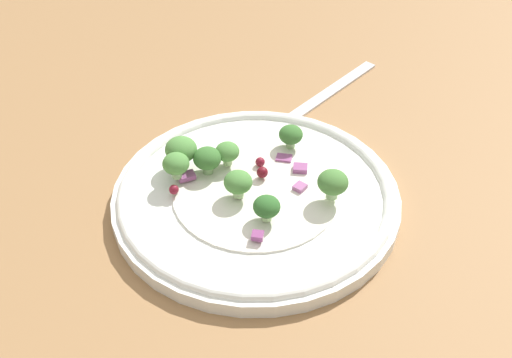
% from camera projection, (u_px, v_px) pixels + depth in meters
% --- Properties ---
extents(ground_plane, '(1.80, 1.80, 0.02)m').
position_uv_depth(ground_plane, '(258.00, 234.00, 0.53)').
color(ground_plane, olive).
extents(plate, '(0.24, 0.24, 0.02)m').
position_uv_depth(plate, '(256.00, 196.00, 0.54)').
color(plate, white).
rests_on(plate, ground_plane).
extents(dressing_pool, '(0.14, 0.14, 0.00)m').
position_uv_depth(dressing_pool, '(256.00, 192.00, 0.54)').
color(dressing_pool, white).
rests_on(dressing_pool, plate).
extents(broccoli_floret_0, '(0.02, 0.02, 0.02)m').
position_uv_depth(broccoli_floret_0, '(208.00, 158.00, 0.55)').
color(broccoli_floret_0, '#8EB77A').
rests_on(broccoli_floret_0, plate).
extents(broccoli_floret_1, '(0.02, 0.02, 0.02)m').
position_uv_depth(broccoli_floret_1, '(291.00, 135.00, 0.57)').
color(broccoli_floret_1, '#9EC684').
rests_on(broccoli_floret_1, plate).
extents(broccoli_floret_2, '(0.02, 0.02, 0.02)m').
position_uv_depth(broccoli_floret_2, '(176.00, 164.00, 0.53)').
color(broccoli_floret_2, '#8EB77A').
rests_on(broccoli_floret_2, plate).
extents(broccoli_floret_3, '(0.02, 0.02, 0.02)m').
position_uv_depth(broccoli_floret_3, '(242.00, 181.00, 0.52)').
color(broccoli_floret_3, '#ADD18E').
rests_on(broccoli_floret_3, plate).
extents(broccoli_floret_4, '(0.02, 0.02, 0.02)m').
position_uv_depth(broccoli_floret_4, '(227.00, 152.00, 0.55)').
color(broccoli_floret_4, '#ADD18E').
rests_on(broccoli_floret_4, plate).
extents(broccoli_floret_5, '(0.03, 0.03, 0.03)m').
position_uv_depth(broccoli_floret_5, '(181.00, 150.00, 0.55)').
color(broccoli_floret_5, '#9EC684').
rests_on(broccoli_floret_5, plate).
extents(broccoli_floret_6, '(0.02, 0.02, 0.02)m').
position_uv_depth(broccoli_floret_6, '(271.00, 205.00, 0.50)').
color(broccoli_floret_6, '#ADD18E').
rests_on(broccoli_floret_6, plate).
extents(broccoli_floret_7, '(0.02, 0.02, 0.02)m').
position_uv_depth(broccoli_floret_7, '(333.00, 183.00, 0.52)').
color(broccoli_floret_7, '#9EC684').
rests_on(broccoli_floret_7, plate).
extents(cranberry_0, '(0.01, 0.01, 0.01)m').
position_uv_depth(cranberry_0, '(260.00, 162.00, 0.56)').
color(cranberry_0, maroon).
rests_on(cranberry_0, plate).
extents(cranberry_1, '(0.01, 0.01, 0.01)m').
position_uv_depth(cranberry_1, '(262.00, 172.00, 0.55)').
color(cranberry_1, maroon).
rests_on(cranberry_1, plate).
extents(cranberry_2, '(0.01, 0.01, 0.01)m').
position_uv_depth(cranberry_2, '(174.00, 190.00, 0.53)').
color(cranberry_2, maroon).
rests_on(cranberry_2, plate).
extents(onion_bit_0, '(0.01, 0.01, 0.00)m').
position_uv_depth(onion_bit_0, '(258.00, 236.00, 0.49)').
color(onion_bit_0, '#843D75').
rests_on(onion_bit_0, plate).
extents(onion_bit_1, '(0.01, 0.01, 0.01)m').
position_uv_depth(onion_bit_1, '(297.00, 186.00, 0.54)').
color(onion_bit_1, '#A35B93').
rests_on(onion_bit_1, plate).
extents(onion_bit_2, '(0.02, 0.02, 0.00)m').
position_uv_depth(onion_bit_2, '(284.00, 159.00, 0.57)').
color(onion_bit_2, '#934C84').
rests_on(onion_bit_2, plate).
extents(onion_bit_3, '(0.02, 0.02, 0.01)m').
position_uv_depth(onion_bit_3, '(300.00, 169.00, 0.56)').
color(onion_bit_3, '#934C84').
rests_on(onion_bit_3, plate).
extents(onion_bit_4, '(0.01, 0.02, 0.00)m').
position_uv_depth(onion_bit_4, '(187.00, 176.00, 0.55)').
color(onion_bit_4, '#934C84').
rests_on(onion_bit_4, plate).
extents(fork, '(0.04, 0.19, 0.01)m').
position_uv_depth(fork, '(311.00, 104.00, 0.65)').
color(fork, silver).
rests_on(fork, ground_plane).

